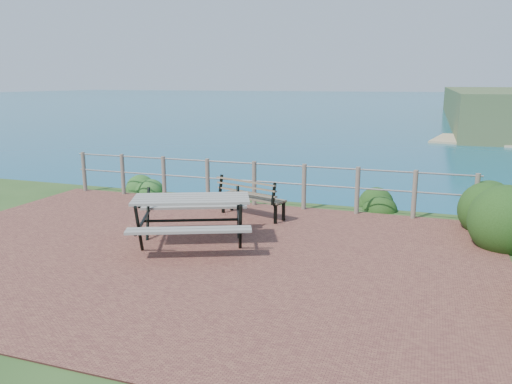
# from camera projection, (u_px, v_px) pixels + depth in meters

# --- Properties ---
(ground) EXTENTS (10.00, 7.00, 0.12)m
(ground) POSITION_uv_depth(u_px,v_px,m) (187.00, 252.00, 8.24)
(ground) COLOR brown
(ground) RESTS_ON ground
(ocean) EXTENTS (1200.00, 1200.00, 0.00)m
(ocean) POSITION_uv_depth(u_px,v_px,m) (423.00, 89.00, 192.69)
(ocean) COLOR #157181
(ocean) RESTS_ON ground
(safety_railing) EXTENTS (9.40, 0.10, 1.00)m
(safety_railing) POSITION_uv_depth(u_px,v_px,m) (254.00, 181.00, 11.21)
(safety_railing) COLOR #6B5B4C
(safety_railing) RESTS_ON ground
(picnic_table) EXTENTS (2.11, 1.58, 0.82)m
(picnic_table) POSITION_uv_depth(u_px,v_px,m) (192.00, 216.00, 8.49)
(picnic_table) COLOR gray
(picnic_table) RESTS_ON ground
(park_bench) EXTENTS (1.52, 0.83, 0.84)m
(park_bench) POSITION_uv_depth(u_px,v_px,m) (252.00, 191.00, 10.23)
(park_bench) COLOR brown
(park_bench) RESTS_ON ground
(shrub_right_edge) EXTENTS (1.10, 1.10, 1.57)m
(shrub_right_edge) POSITION_uv_depth(u_px,v_px,m) (484.00, 227.00, 9.64)
(shrub_right_edge) COLOR #1D3D12
(shrub_right_edge) RESTS_ON ground
(shrub_lip_west) EXTENTS (0.79, 0.79, 0.54)m
(shrub_lip_west) POSITION_uv_depth(u_px,v_px,m) (148.00, 189.00, 13.12)
(shrub_lip_west) COLOR #2B5A21
(shrub_lip_west) RESTS_ON ground
(shrub_lip_east) EXTENTS (0.87, 0.87, 0.65)m
(shrub_lip_east) POSITION_uv_depth(u_px,v_px,m) (375.00, 207.00, 11.23)
(shrub_lip_east) COLOR #1D3D12
(shrub_lip_east) RESTS_ON ground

